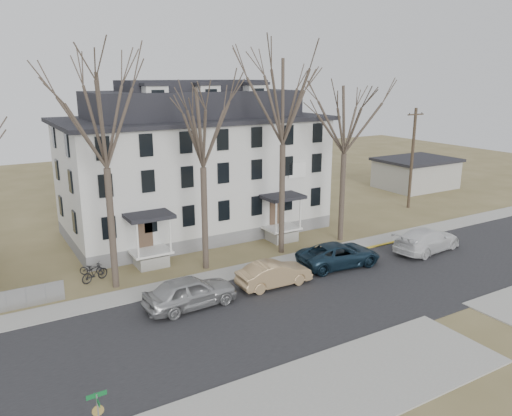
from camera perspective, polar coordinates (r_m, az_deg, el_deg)
ground at (r=28.70m, az=12.21°, el=-11.05°), size 120.00×120.00×0.00m
main_road at (r=30.03m, az=9.61°, el=-9.69°), size 120.00×10.00×0.04m
far_sidewalk at (r=34.43m, az=3.15°, el=-6.21°), size 120.00×2.00×0.08m
near_sidewalk_left at (r=20.95m, az=4.77°, el=-21.45°), size 20.00×5.00×0.08m
yellow_curb at (r=36.65m, az=10.49°, el=-5.12°), size 14.00×0.25×0.06m
boarding_house at (r=40.53m, az=-6.98°, el=4.84°), size 20.80×12.36×12.05m
distant_building at (r=59.49m, az=17.80°, el=3.83°), size 8.50×6.50×3.35m
tree_far_left at (r=29.34m, az=-17.12°, el=10.25°), size 8.40×8.40×13.72m
tree_mid_left at (r=31.37m, az=-6.19°, el=9.72°), size 7.80×7.80×12.74m
tree_center at (r=34.19m, az=3.14°, el=12.70°), size 9.00×9.00×14.70m
tree_mid_right at (r=37.60m, az=10.22°, el=10.43°), size 7.80×7.80×12.74m
utility_pole_far at (r=49.50m, az=17.42°, el=5.54°), size 2.00×0.28×9.50m
car_silver at (r=27.95m, az=-7.51°, el=-9.55°), size 5.31×2.37×1.77m
car_tan at (r=30.41m, az=2.08°, el=-7.59°), size 4.67×1.72×1.53m
car_navy at (r=33.90m, az=9.45°, el=-5.32°), size 5.92×3.20×1.58m
car_white at (r=38.22m, az=18.94°, el=-3.51°), size 6.07×3.07×1.69m
bicycle_left at (r=33.76m, az=-18.24°, el=-6.66°), size 1.65×1.31×0.84m
bicycle_right at (r=32.62m, az=-17.95°, el=-7.15°), size 1.90×1.15×1.10m
street_sign at (r=18.57m, az=-17.59°, el=-21.49°), size 0.68×0.68×2.38m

